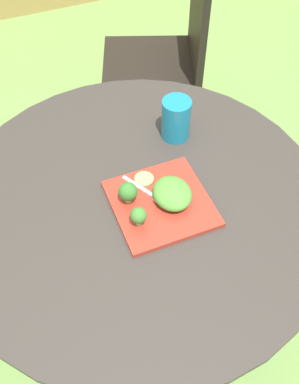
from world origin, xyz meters
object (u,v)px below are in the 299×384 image
(drinking_glass, at_px, (176,121))
(patio_chair, at_px, (171,48))
(fork, at_px, (150,193))
(salad_plate, at_px, (161,203))

(drinking_glass, bearing_deg, patio_chair, 66.70)
(drinking_glass, height_order, fork, drinking_glass)
(drinking_glass, distance_m, fork, 0.25)
(drinking_glass, bearing_deg, salad_plate, -121.78)
(patio_chair, distance_m, salad_plate, 1.07)
(patio_chair, distance_m, drinking_glass, 0.83)
(salad_plate, xyz_separation_m, drinking_glass, (0.14, 0.23, 0.05))
(salad_plate, bearing_deg, fork, 116.96)
(patio_chair, relative_size, fork, 6.31)
(fork, bearing_deg, patio_chair, 62.77)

